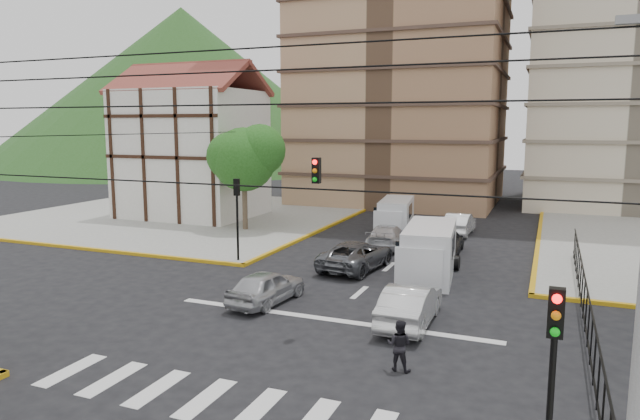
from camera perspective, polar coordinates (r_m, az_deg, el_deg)
The scene contains 20 objects.
ground at distance 21.17m, azimuth -0.34°, elevation -11.88°, with size 160.00×160.00×0.00m, color black.
sidewalk_nw at distance 47.78m, azimuth -13.47°, elevation -0.48°, with size 26.00×26.00×0.15m, color gray.
crosswalk_stripes at distance 16.25m, azimuth -8.89°, elevation -18.59°, with size 12.00×2.40×0.01m, color silver.
stop_line at distance 22.21m, azimuth 0.86°, elevation -10.87°, with size 13.00×0.40×0.01m, color silver.
tudor_building at distance 46.69m, azimuth -12.69°, elevation 5.73°, with size 10.80×8.05×12.23m.
distant_hill at distance 108.45m, azimuth -13.49°, elevation 11.83°, with size 70.00×70.00×28.00m, color #26521B.
park_fence at distance 24.04m, azimuth 24.76°, elevation -10.16°, with size 0.10×22.50×1.66m, color black, non-canonical shape.
tree_tudor at distance 39.54m, azimuth -7.48°, elevation 5.34°, with size 5.39×4.40×7.43m.
traffic_light_se at distance 11.37m, azimuth 22.24°, elevation -14.22°, with size 0.28×0.22×4.40m.
traffic_light_nw at distance 30.62m, azimuth -8.29°, elevation 0.44°, with size 0.28×0.22×4.40m.
traffic_light_hanging at distance 18.03m, azimuth -2.83°, elevation 3.81°, with size 18.00×9.12×0.92m.
van_right_lane at distance 28.02m, azimuth 10.80°, elevation -4.27°, with size 2.82×5.88×2.55m.
van_left_lane at distance 39.68m, azimuth 7.53°, elevation -0.63°, with size 2.61×5.26×2.27m.
car_silver_front_left at distance 24.04m, azimuth -5.38°, elevation -7.63°, with size 1.66×4.13×1.41m, color #B4B4B9.
car_white_front_right at distance 21.73m, azimuth 8.98°, elevation -9.32°, with size 1.61×4.62×1.52m, color silver.
car_grey_mid_left at distance 29.49m, azimuth 3.67°, elevation -4.51°, with size 2.43×5.27×1.46m, color #5B5E63.
car_silver_rear_left at distance 34.68m, azimuth 6.73°, elevation -2.62°, with size 1.97×4.84×1.41m, color silver.
car_darkgrey_mid_right at distance 33.70m, azimuth 12.50°, elevation -3.02°, with size 1.76×4.37×1.49m, color #27272A.
car_white_rear_right at distance 39.68m, azimuth 13.76°, elevation -1.34°, with size 1.56×4.48×1.48m, color white.
pedestrian_crosswalk at distance 17.84m, azimuth 7.92°, elevation -13.26°, with size 0.77×0.60×1.58m, color black.
Camera 1 is at (7.57, -18.33, 7.39)m, focal length 32.00 mm.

